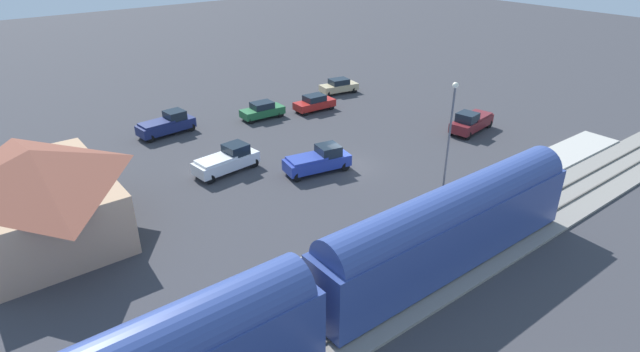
{
  "coord_description": "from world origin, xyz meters",
  "views": [
    {
      "loc": [
        -28.92,
        25.32,
        18.13
      ],
      "look_at": [
        -1.6,
        4.15,
        1.0
      ],
      "focal_mm": 28.52,
      "sensor_mm": 36.0,
      "label": 1
    }
  ],
  "objects_px": {
    "pedestrian_waiting_far": "(462,191)",
    "sedan_tan": "(339,86)",
    "pickup_white": "(227,160)",
    "pickup_blue": "(318,160)",
    "sedan_red": "(314,103)",
    "light_pole_near_platform": "(451,123)",
    "pickup_navy": "(167,124)",
    "pedestrian_on_platform": "(440,207)",
    "sedan_green": "(262,110)",
    "station_building": "(40,192)",
    "pickup_maroon": "(471,122)"
  },
  "relations": [
    {
      "from": "sedan_red",
      "to": "sedan_tan",
      "type": "relative_size",
      "value": 0.96
    },
    {
      "from": "pedestrian_waiting_far",
      "to": "sedan_red",
      "type": "height_order",
      "value": "pedestrian_waiting_far"
    },
    {
      "from": "pedestrian_waiting_far",
      "to": "pickup_maroon",
      "type": "distance_m",
      "value": 15.47
    },
    {
      "from": "pickup_maroon",
      "to": "pickup_navy",
      "type": "bearing_deg",
      "value": 53.53
    },
    {
      "from": "sedan_red",
      "to": "pickup_white",
      "type": "xyz_separation_m",
      "value": [
        -7.75,
        14.78,
        0.15
      ]
    },
    {
      "from": "pickup_maroon",
      "to": "pickup_navy",
      "type": "height_order",
      "value": "same"
    },
    {
      "from": "pickup_white",
      "to": "pickup_blue",
      "type": "bearing_deg",
      "value": -127.92
    },
    {
      "from": "pickup_blue",
      "to": "pickup_navy",
      "type": "bearing_deg",
      "value": 22.48
    },
    {
      "from": "station_building",
      "to": "sedan_tan",
      "type": "xyz_separation_m",
      "value": [
        12.34,
        -34.6,
        -2.22
      ]
    },
    {
      "from": "pedestrian_waiting_far",
      "to": "sedan_tan",
      "type": "height_order",
      "value": "pedestrian_waiting_far"
    },
    {
      "from": "light_pole_near_platform",
      "to": "sedan_red",
      "type": "bearing_deg",
      "value": -7.98
    },
    {
      "from": "pickup_blue",
      "to": "light_pole_near_platform",
      "type": "bearing_deg",
      "value": -142.4
    },
    {
      "from": "sedan_red",
      "to": "pickup_navy",
      "type": "bearing_deg",
      "value": 78.4
    },
    {
      "from": "sedan_red",
      "to": "pickup_navy",
      "type": "relative_size",
      "value": 0.82
    },
    {
      "from": "pickup_maroon",
      "to": "sedan_tan",
      "type": "height_order",
      "value": "pickup_maroon"
    },
    {
      "from": "sedan_green",
      "to": "pedestrian_on_platform",
      "type": "bearing_deg",
      "value": 175.95
    },
    {
      "from": "station_building",
      "to": "pedestrian_waiting_far",
      "type": "distance_m",
      "value": 27.84
    },
    {
      "from": "pickup_blue",
      "to": "pickup_white",
      "type": "distance_m",
      "value": 7.4
    },
    {
      "from": "pedestrian_waiting_far",
      "to": "sedan_red",
      "type": "relative_size",
      "value": 0.37
    },
    {
      "from": "sedan_green",
      "to": "pickup_blue",
      "type": "bearing_deg",
      "value": 166.81
    },
    {
      "from": "pedestrian_on_platform",
      "to": "sedan_red",
      "type": "bearing_deg",
      "value": -17.61
    },
    {
      "from": "pickup_navy",
      "to": "light_pole_near_platform",
      "type": "height_order",
      "value": "light_pole_near_platform"
    },
    {
      "from": "pickup_maroon",
      "to": "sedan_tan",
      "type": "distance_m",
      "value": 17.7
    },
    {
      "from": "pickup_white",
      "to": "sedan_green",
      "type": "distance_m",
      "value": 12.85
    },
    {
      "from": "sedan_green",
      "to": "sedan_red",
      "type": "bearing_deg",
      "value": -103.58
    },
    {
      "from": "light_pole_near_platform",
      "to": "pickup_navy",
      "type": "bearing_deg",
      "value": 28.14
    },
    {
      "from": "station_building",
      "to": "pickup_white",
      "type": "xyz_separation_m",
      "value": [
        1.28,
        -13.65,
        -2.07
      ]
    },
    {
      "from": "pickup_blue",
      "to": "sedan_tan",
      "type": "xyz_separation_m",
      "value": [
        15.61,
        -15.11,
        -0.15
      ]
    },
    {
      "from": "pedestrian_on_platform",
      "to": "light_pole_near_platform",
      "type": "bearing_deg",
      "value": -53.61
    },
    {
      "from": "station_building",
      "to": "sedan_red",
      "type": "height_order",
      "value": "station_building"
    },
    {
      "from": "pickup_navy",
      "to": "sedan_green",
      "type": "relative_size",
      "value": 1.22
    },
    {
      "from": "sedan_tan",
      "to": "pedestrian_waiting_far",
      "type": "bearing_deg",
      "value": 158.04
    },
    {
      "from": "station_building",
      "to": "sedan_green",
      "type": "distance_m",
      "value": 25.07
    },
    {
      "from": "pickup_white",
      "to": "light_pole_near_platform",
      "type": "height_order",
      "value": "light_pole_near_platform"
    },
    {
      "from": "pedestrian_on_platform",
      "to": "pedestrian_waiting_far",
      "type": "distance_m",
      "value": 3.09
    },
    {
      "from": "pickup_maroon",
      "to": "pickup_white",
      "type": "relative_size",
      "value": 1.01
    },
    {
      "from": "pickup_blue",
      "to": "sedan_red",
      "type": "bearing_deg",
      "value": -36.03
    },
    {
      "from": "pedestrian_on_platform",
      "to": "sedan_red",
      "type": "height_order",
      "value": "pedestrian_on_platform"
    },
    {
      "from": "station_building",
      "to": "sedan_tan",
      "type": "height_order",
      "value": "station_building"
    },
    {
      "from": "pickup_navy",
      "to": "sedan_green",
      "type": "bearing_deg",
      "value": -100.41
    },
    {
      "from": "pickup_maroon",
      "to": "pickup_white",
      "type": "distance_m",
      "value": 23.92
    },
    {
      "from": "pickup_navy",
      "to": "light_pole_near_platform",
      "type": "xyz_separation_m",
      "value": [
        -23.37,
        -12.5,
        4.1
      ]
    },
    {
      "from": "pedestrian_waiting_far",
      "to": "pickup_blue",
      "type": "xyz_separation_m",
      "value": [
        10.79,
        4.47,
        -0.25
      ]
    },
    {
      "from": "sedan_tan",
      "to": "sedan_green",
      "type": "bearing_deg",
      "value": 99.2
    },
    {
      "from": "pickup_navy",
      "to": "sedan_green",
      "type": "xyz_separation_m",
      "value": [
        -1.76,
        -9.6,
        -0.15
      ]
    },
    {
      "from": "station_building",
      "to": "light_pole_near_platform",
      "type": "height_order",
      "value": "light_pole_near_platform"
    },
    {
      "from": "pickup_maroon",
      "to": "pedestrian_waiting_far",
      "type": "bearing_deg",
      "value": 124.77
    },
    {
      "from": "pickup_white",
      "to": "pickup_maroon",
      "type": "bearing_deg",
      "value": -105.82
    },
    {
      "from": "pickup_blue",
      "to": "pedestrian_on_platform",
      "type": "bearing_deg",
      "value": -172.82
    },
    {
      "from": "sedan_tan",
      "to": "pickup_white",
      "type": "bearing_deg",
      "value": 117.84
    }
  ]
}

